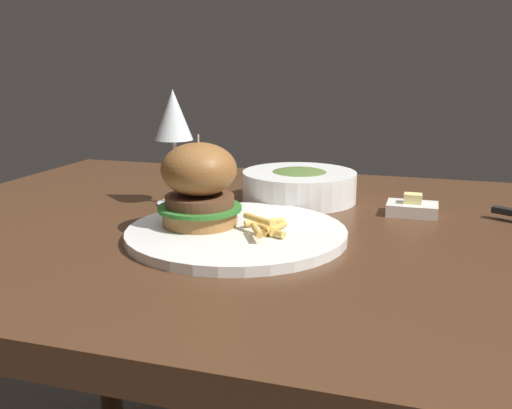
{
  "coord_description": "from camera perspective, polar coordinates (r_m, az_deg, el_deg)",
  "views": [
    {
      "loc": [
        0.21,
        -0.83,
        0.99
      ],
      "look_at": [
        -0.03,
        -0.06,
        0.78
      ],
      "focal_mm": 40.0,
      "sensor_mm": 36.0,
      "label": 1
    }
  ],
  "objects": [
    {
      "name": "fries_pile",
      "position": [
        0.8,
        1.09,
        -2.22
      ],
      "size": [
        0.07,
        0.11,
        0.03
      ],
      "color": "#E0B251",
      "rests_on": "main_plate"
    },
    {
      "name": "wine_glass",
      "position": [
        1.0,
        -8.25,
        8.39
      ],
      "size": [
        0.07,
        0.07,
        0.2
      ],
      "color": "silver",
      "rests_on": "dining_table"
    },
    {
      "name": "burger_sandwich",
      "position": [
        0.83,
        -5.69,
        2.04
      ],
      "size": [
        0.12,
        0.12,
        0.13
      ],
      "color": "#9E6B38",
      "rests_on": "main_plate"
    },
    {
      "name": "main_plate",
      "position": [
        0.82,
        -1.96,
        -2.9
      ],
      "size": [
        0.32,
        0.32,
        0.01
      ],
      "primitive_type": "cylinder",
      "color": "white",
      "rests_on": "dining_table"
    },
    {
      "name": "dining_table",
      "position": [
        0.92,
        2.8,
        -7.17
      ],
      "size": [
        1.29,
        0.89,
        0.74
      ],
      "color": "#472B19",
      "rests_on": "ground"
    },
    {
      "name": "butter_dish",
      "position": [
        0.98,
        15.35,
        -0.34
      ],
      "size": [
        0.08,
        0.06,
        0.04
      ],
      "color": "white",
      "rests_on": "dining_table"
    },
    {
      "name": "soup_bowl",
      "position": [
        1.04,
        4.34,
        1.98
      ],
      "size": [
        0.21,
        0.21,
        0.06
      ],
      "color": "white",
      "rests_on": "dining_table"
    }
  ]
}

